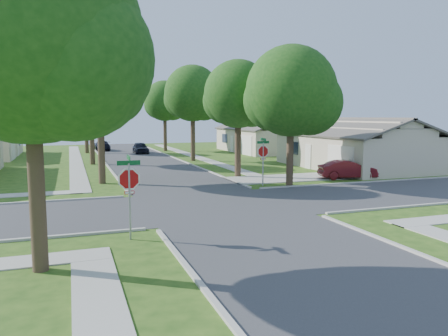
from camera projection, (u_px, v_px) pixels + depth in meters
ground at (215, 205)px, 21.33m from camera, size 100.00×100.00×0.00m
road_ns at (215, 205)px, 21.33m from camera, size 7.00×100.00×0.02m
sidewalk_ne at (193, 156)px, 47.69m from camera, size 1.20×40.00×0.04m
sidewalk_nw at (76, 159)px, 43.64m from camera, size 1.20×40.00×0.04m
driveway at (290, 178)px, 30.59m from camera, size 8.80×3.60×0.05m
stop_sign_sw at (129, 183)px, 15.13m from camera, size 1.05×0.80×2.98m
stop_sign_ne at (263, 153)px, 27.05m from camera, size 1.05×0.80×2.98m
tree_e_near at (239, 97)px, 30.67m from camera, size 4.97×4.80×8.28m
tree_e_mid at (193, 96)px, 41.83m from camera, size 5.59×5.40×9.21m
tree_e_far at (165, 103)px, 54.03m from camera, size 5.17×5.00×8.72m
tree_w_near at (100, 88)px, 27.50m from camera, size 5.38×5.20×8.97m
tree_w_mid at (91, 92)px, 38.69m from camera, size 5.80×5.60×9.56m
tree_w_far at (86, 106)px, 50.97m from camera, size 4.76×4.60×8.04m
tree_sw_corner at (32, 43)px, 11.58m from camera, size 6.21×6.00×9.55m
tree_ne_corner at (292, 95)px, 26.72m from camera, size 5.80×5.60×8.66m
house_ne_near at (354, 150)px, 36.75m from camera, size 8.42×13.60×4.23m
house_ne_far at (264, 139)px, 53.60m from camera, size 8.42×13.60×4.23m
car_driveway at (348, 170)px, 30.22m from camera, size 4.13×2.32×1.29m
car_curb_east at (140, 148)px, 51.03m from camera, size 1.57×3.87×1.31m
car_curb_west at (102, 146)px, 55.34m from camera, size 2.00×4.38×1.24m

